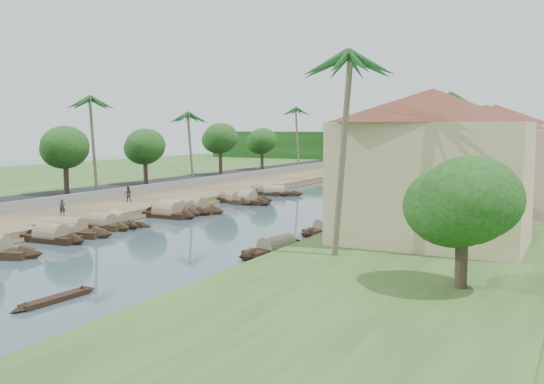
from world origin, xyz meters
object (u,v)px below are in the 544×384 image
at_px(bridge, 419,166).
at_px(sampan_1, 51,237).
at_px(person_near, 62,207).
at_px(building_near, 431,165).

xyz_separation_m(bridge, sampan_1, (-8.65, -80.83, -1.31)).
distance_m(sampan_1, person_near, 9.34).
bearing_deg(bridge, person_near, -101.30).
bearing_deg(sampan_1, bridge, 80.61).
bearing_deg(person_near, sampan_1, -98.05).
xyz_separation_m(building_near, person_near, (-33.75, 0.14, -4.84)).
bearing_deg(bridge, building_near, -75.61).
height_order(bridge, building_near, building_near).
bearing_deg(sampan_1, building_near, 10.60).
bearing_deg(bridge, sampan_1, -96.11).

